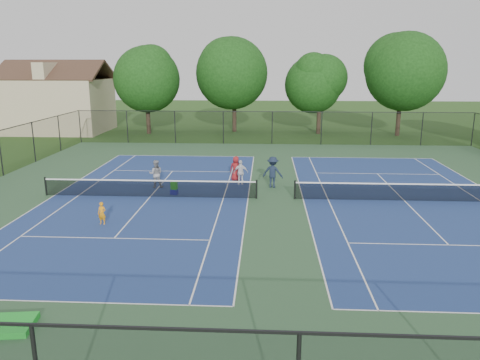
# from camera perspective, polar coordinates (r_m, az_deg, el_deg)

# --- Properties ---
(ground) EXTENTS (140.00, 140.00, 0.00)m
(ground) POSITION_cam_1_polar(r_m,az_deg,el_deg) (25.89, 4.35, -2.31)
(ground) COLOR #234716
(ground) RESTS_ON ground
(court_pad) EXTENTS (36.00, 36.00, 0.01)m
(court_pad) POSITION_cam_1_polar(r_m,az_deg,el_deg) (25.88, 4.35, -2.30)
(court_pad) COLOR #2D5035
(court_pad) RESTS_ON ground
(tennis_court_left) EXTENTS (12.00, 23.83, 1.07)m
(tennis_court_left) POSITION_cam_1_polar(r_m,az_deg,el_deg) (26.63, -10.89, -1.84)
(tennis_court_left) COLOR navy
(tennis_court_left) RESTS_ON ground
(tennis_court_right) EXTENTS (12.00, 23.83, 1.07)m
(tennis_court_right) POSITION_cam_1_polar(r_m,az_deg,el_deg) (26.94, 19.42, -2.22)
(tennis_court_right) COLOR navy
(tennis_court_right) RESTS_ON ground
(perimeter_fence) EXTENTS (36.08, 36.08, 3.02)m
(perimeter_fence) POSITION_cam_1_polar(r_m,az_deg,el_deg) (25.48, 4.41, 1.15)
(perimeter_fence) COLOR black
(perimeter_fence) RESTS_ON ground
(tree_back_a) EXTENTS (6.80, 6.80, 9.15)m
(tree_back_a) POSITION_cam_1_polar(r_m,az_deg,el_deg) (50.40, -11.37, 12.38)
(tree_back_a) COLOR #2D2116
(tree_back_a) RESTS_ON ground
(tree_back_b) EXTENTS (7.60, 7.60, 10.03)m
(tree_back_b) POSITION_cam_1_polar(r_m,az_deg,el_deg) (50.95, -0.70, 13.29)
(tree_back_b) COLOR #2D2116
(tree_back_b) RESTS_ON ground
(tree_back_c) EXTENTS (6.00, 6.00, 8.40)m
(tree_back_c) POSITION_cam_1_polar(r_m,az_deg,el_deg) (50.18, 9.76, 11.81)
(tree_back_c) COLOR #2D2116
(tree_back_c) RESTS_ON ground
(tree_back_d) EXTENTS (7.80, 7.80, 10.37)m
(tree_back_d) POSITION_cam_1_polar(r_m,az_deg,el_deg) (50.69, 19.20, 12.79)
(tree_back_d) COLOR #2D2116
(tree_back_d) RESTS_ON ground
(clapboard_house) EXTENTS (10.80, 8.10, 7.65)m
(clapboard_house) POSITION_cam_1_polar(r_m,az_deg,el_deg) (54.80, -21.25, 8.74)
(clapboard_house) COLOR tan
(clapboard_house) RESTS_ON ground
(child_player) EXTENTS (0.42, 0.30, 1.06)m
(child_player) POSITION_cam_1_polar(r_m,az_deg,el_deg) (22.59, -16.48, -3.91)
(child_player) COLOR orange
(child_player) RESTS_ON ground
(instructor) EXTENTS (0.90, 0.75, 1.68)m
(instructor) POSITION_cam_1_polar(r_m,az_deg,el_deg) (28.45, -10.22, 0.75)
(instructor) COLOR gray
(instructor) RESTS_ON ground
(bystander_a) EXTENTS (0.94, 0.49, 1.53)m
(bystander_a) POSITION_cam_1_polar(r_m,az_deg,el_deg) (28.65, 0.10, 0.92)
(bystander_a) COLOR silver
(bystander_a) RESTS_ON ground
(bystander_b) EXTENTS (1.36, 1.00, 1.89)m
(bystander_b) POSITION_cam_1_polar(r_m,az_deg,el_deg) (28.02, 4.02, 0.96)
(bystander_b) COLOR #182336
(bystander_b) RESTS_ON ground
(bystander_c) EXTENTS (0.84, 0.60, 1.58)m
(bystander_c) POSITION_cam_1_polar(r_m,az_deg,el_deg) (29.62, -0.51, 1.41)
(bystander_c) COLOR maroon
(bystander_c) RESTS_ON ground
(ball_crate) EXTENTS (0.45, 0.34, 0.30)m
(ball_crate) POSITION_cam_1_polar(r_m,az_deg,el_deg) (26.91, -8.02, -1.44)
(ball_crate) COLOR #161C9B
(ball_crate) RESTS_ON ground
(ball_hopper) EXTENTS (0.39, 0.33, 0.43)m
(ball_hopper) POSITION_cam_1_polar(r_m,az_deg,el_deg) (26.82, -8.05, -0.69)
(ball_hopper) COLOR green
(ball_hopper) RESTS_ON ball_crate
(green_tarp) EXTENTS (1.86, 1.35, 0.19)m
(green_tarp) POSITION_cam_1_polar(r_m,az_deg,el_deg) (15.32, -27.04, -15.53)
(green_tarp) COLOR #16A01F
(green_tarp) RESTS_ON ground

